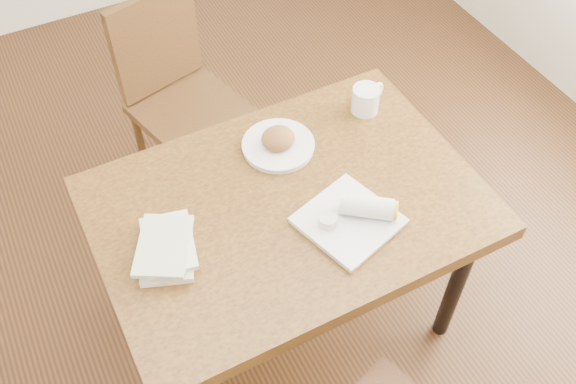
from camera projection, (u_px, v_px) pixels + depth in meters
name	position (u px, v px, depth m)	size (l,w,h in m)	color
ground	(288.00, 316.00, 2.67)	(4.00, 5.00, 0.01)	#472814
table	(288.00, 217.00, 2.15)	(1.25, 0.88, 0.75)	brown
chair_far	(177.00, 88.00, 2.75)	(0.51, 0.51, 0.95)	#4F3316
plate_scone	(278.00, 143.00, 2.22)	(0.25, 0.25, 0.08)	white
coffee_mug	(366.00, 99.00, 2.33)	(0.15, 0.10, 0.10)	white
plate_burrito	(354.00, 216.00, 2.01)	(0.34, 0.34, 0.09)	white
book_stack	(167.00, 247.00, 1.94)	(0.24, 0.27, 0.06)	white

